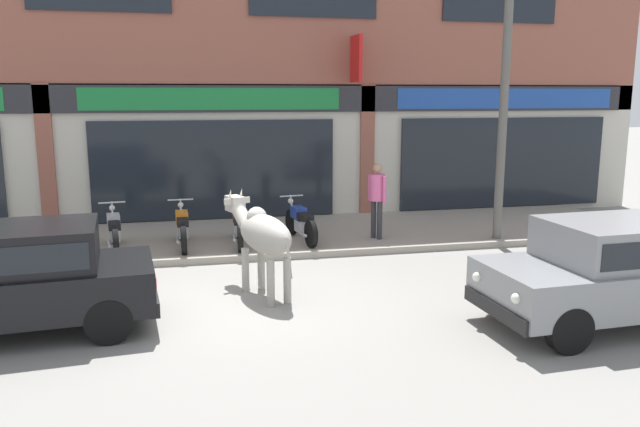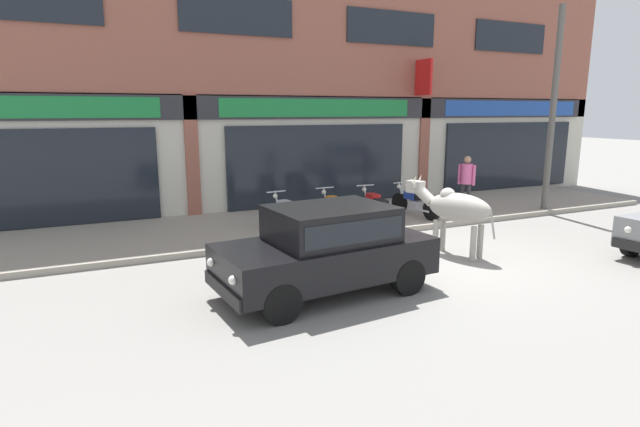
% 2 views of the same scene
% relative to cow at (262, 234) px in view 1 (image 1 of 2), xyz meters
% --- Properties ---
extents(ground_plane, '(90.00, 90.00, 0.00)m').
position_rel_cow_xyz_m(ground_plane, '(-0.38, -0.15, -1.01)').
color(ground_plane, gray).
extents(sidewalk, '(19.00, 3.78, 0.14)m').
position_rel_cow_xyz_m(sidewalk, '(-0.38, 3.94, -0.94)').
color(sidewalk, gray).
rests_on(sidewalk, ground).
extents(shop_building, '(23.00, 1.40, 9.13)m').
position_rel_cow_xyz_m(shop_building, '(-0.38, 6.09, 3.34)').
color(shop_building, '#8E5142').
rests_on(shop_building, ground).
extents(cow, '(1.05, 2.06, 1.61)m').
position_rel_cow_xyz_m(cow, '(0.00, 0.00, 0.00)').
color(cow, '#9E998E').
rests_on(cow, ground).
extents(car_0, '(3.72, 1.91, 1.46)m').
position_rel_cow_xyz_m(car_0, '(-3.35, -0.90, -0.19)').
color(car_0, black).
rests_on(car_0, ground).
extents(car_1, '(3.67, 1.76, 1.46)m').
position_rel_cow_xyz_m(car_1, '(4.54, -2.29, -0.19)').
color(car_1, black).
rests_on(car_1, ground).
extents(motorcycle_0, '(0.52, 1.81, 0.88)m').
position_rel_cow_xyz_m(motorcycle_0, '(-2.52, 3.00, -0.48)').
color(motorcycle_0, black).
rests_on(motorcycle_0, sidewalk).
extents(motorcycle_1, '(0.52, 1.81, 0.88)m').
position_rel_cow_xyz_m(motorcycle_1, '(-1.22, 3.05, -0.48)').
color(motorcycle_1, black).
rests_on(motorcycle_1, sidewalk).
extents(motorcycle_2, '(0.52, 1.81, 0.88)m').
position_rel_cow_xyz_m(motorcycle_2, '(-0.10, 2.99, -0.48)').
color(motorcycle_2, black).
rests_on(motorcycle_2, sidewalk).
extents(motorcycle_3, '(0.53, 1.81, 0.88)m').
position_rel_cow_xyz_m(motorcycle_3, '(1.19, 3.04, -0.48)').
color(motorcycle_3, black).
rests_on(motorcycle_3, sidewalk).
extents(pedestrian, '(0.32, 0.45, 1.60)m').
position_rel_cow_xyz_m(pedestrian, '(2.80, 2.89, 0.11)').
color(pedestrian, '#2D2D33').
rests_on(pedestrian, sidewalk).
extents(utility_pole, '(0.18, 0.18, 5.69)m').
position_rel_cow_xyz_m(utility_pole, '(5.31, 2.35, 1.97)').
color(utility_pole, '#595651').
rests_on(utility_pole, sidewalk).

